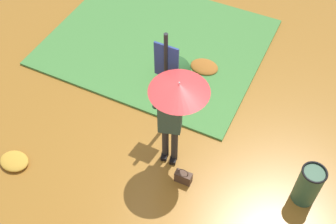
% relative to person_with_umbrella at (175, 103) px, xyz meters
% --- Properties ---
extents(ground_plane, '(18.00, 18.00, 0.00)m').
position_rel_person_with_umbrella_xyz_m(ground_plane, '(0.20, -0.02, -1.55)').
color(ground_plane, '#9E6623').
extents(grass_verge, '(4.80, 4.00, 0.05)m').
position_rel_person_with_umbrella_xyz_m(grass_verge, '(-1.73, 2.73, -1.53)').
color(grass_verge, '#47843D').
rests_on(grass_verge, ground_plane).
extents(person_with_umbrella, '(0.96, 0.96, 2.04)m').
position_rel_person_with_umbrella_xyz_m(person_with_umbrella, '(0.00, 0.00, 0.00)').
color(person_with_umbrella, '#2D2823').
rests_on(person_with_umbrella, ground_plane).
extents(info_sign_post, '(0.44, 0.07, 2.30)m').
position_rel_person_with_umbrella_xyz_m(info_sign_post, '(-0.46, 0.63, -0.11)').
color(info_sign_post, black).
rests_on(info_sign_post, ground_plane).
extents(handbag, '(0.30, 0.15, 0.37)m').
position_rel_person_with_umbrella_xyz_m(handbag, '(0.36, -0.37, -1.42)').
color(handbag, '#4C3323').
rests_on(handbag, ground_plane).
extents(trash_bin, '(0.42, 0.42, 0.83)m').
position_rel_person_with_umbrella_xyz_m(trash_bin, '(2.34, 0.24, -1.13)').
color(trash_bin, '#2D5138').
rests_on(trash_bin, ground_plane).
extents(shrub_cluster, '(0.77, 0.70, 0.63)m').
position_rel_person_with_umbrella_xyz_m(shrub_cluster, '(-0.79, 1.74, -1.26)').
color(shrub_cluster, '#285628').
rests_on(shrub_cluster, ground_plane).
extents(leaf_pile_near_person, '(0.55, 0.44, 0.12)m').
position_rel_person_with_umbrella_xyz_m(leaf_pile_near_person, '(-2.57, -1.38, -1.49)').
color(leaf_pile_near_person, gold).
rests_on(leaf_pile_near_person, ground_plane).
extents(leaf_pile_by_bench, '(0.62, 0.50, 0.14)m').
position_rel_person_with_umbrella_xyz_m(leaf_pile_by_bench, '(-0.40, 2.40, -1.48)').
color(leaf_pile_by_bench, '#A86023').
rests_on(leaf_pile_by_bench, ground_plane).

